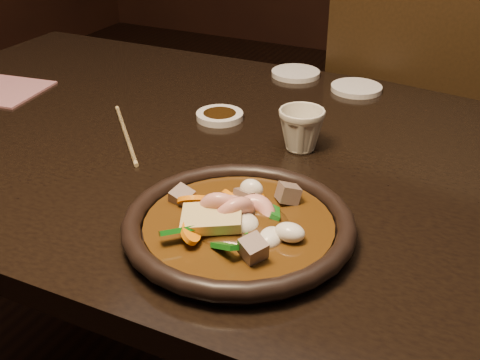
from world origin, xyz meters
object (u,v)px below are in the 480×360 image
at_px(table, 236,184).
at_px(chair, 424,150).
at_px(tea_cup, 301,128).
at_px(plate, 239,226).

height_order(table, chair, chair).
relative_size(table, chair, 1.62).
bearing_deg(table, tea_cup, 19.77).
relative_size(chair, plate, 3.14).
distance_m(plate, tea_cup, 0.29).
distance_m(chair, tea_cup, 0.62).
height_order(table, plate, plate).
xyz_separation_m(table, tea_cup, (0.11, 0.04, 0.12)).
xyz_separation_m(plate, tea_cup, (-0.02, 0.29, 0.02)).
relative_size(chair, tea_cup, 12.37).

